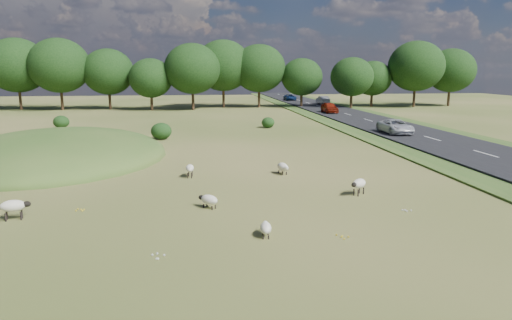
{
  "coord_description": "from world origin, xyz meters",
  "views": [
    {
      "loc": [
        -1.56,
        -23.26,
        6.4
      ],
      "look_at": [
        2.0,
        4.0,
        1.0
      ],
      "focal_mm": 32.0,
      "sensor_mm": 36.0,
      "label": 1
    }
  ],
  "objects_px": {
    "sheep_3": "(359,184)",
    "car_1": "(290,97)",
    "sheep_5": "(14,206)",
    "car_2": "(330,107)",
    "sheep_2": "(190,168)",
    "car_5": "(323,100)",
    "sheep_0": "(283,167)",
    "car_4": "(395,126)",
    "sheep_1": "(266,228)",
    "sheep_4": "(209,200)"
  },
  "relations": [
    {
      "from": "sheep_3",
      "to": "car_1",
      "type": "distance_m",
      "value": 73.87
    },
    {
      "from": "sheep_5",
      "to": "car_2",
      "type": "height_order",
      "value": "car_2"
    },
    {
      "from": "sheep_5",
      "to": "sheep_2",
      "type": "bearing_deg",
      "value": 33.89
    },
    {
      "from": "car_1",
      "to": "car_5",
      "type": "distance_m",
      "value": 12.49
    },
    {
      "from": "sheep_5",
      "to": "car_5",
      "type": "xyz_separation_m",
      "value": [
        31.43,
        63.05,
        0.38
      ]
    },
    {
      "from": "sheep_0",
      "to": "car_4",
      "type": "bearing_deg",
      "value": 123.32
    },
    {
      "from": "car_2",
      "to": "sheep_2",
      "type": "bearing_deg",
      "value": -117.56
    },
    {
      "from": "car_2",
      "to": "sheep_3",
      "type": "bearing_deg",
      "value": -104.52
    },
    {
      "from": "sheep_1",
      "to": "sheep_5",
      "type": "height_order",
      "value": "sheep_5"
    },
    {
      "from": "car_1",
      "to": "car_4",
      "type": "distance_m",
      "value": 52.13
    },
    {
      "from": "sheep_2",
      "to": "sheep_5",
      "type": "height_order",
      "value": "sheep_5"
    },
    {
      "from": "sheep_0",
      "to": "car_4",
      "type": "height_order",
      "value": "car_4"
    },
    {
      "from": "sheep_0",
      "to": "car_5",
      "type": "bearing_deg",
      "value": 148.05
    },
    {
      "from": "sheep_2",
      "to": "sheep_3",
      "type": "relative_size",
      "value": 0.97
    },
    {
      "from": "sheep_3",
      "to": "sheep_1",
      "type": "bearing_deg",
      "value": 2.22
    },
    {
      "from": "car_5",
      "to": "car_4",
      "type": "bearing_deg",
      "value": 84.6
    },
    {
      "from": "car_4",
      "to": "sheep_3",
      "type": "bearing_deg",
      "value": -118.56
    },
    {
      "from": "sheep_2",
      "to": "sheep_4",
      "type": "relative_size",
      "value": 1.05
    },
    {
      "from": "sheep_4",
      "to": "sheep_1",
      "type": "bearing_deg",
      "value": 160.87
    },
    {
      "from": "sheep_5",
      "to": "sheep_1",
      "type": "bearing_deg",
      "value": -28.12
    },
    {
      "from": "sheep_2",
      "to": "car_5",
      "type": "distance_m",
      "value": 60.77
    },
    {
      "from": "sheep_4",
      "to": "car_2",
      "type": "bearing_deg",
      "value": -69.34
    },
    {
      "from": "car_4",
      "to": "sheep_2",
      "type": "bearing_deg",
      "value": -142.21
    },
    {
      "from": "sheep_3",
      "to": "sheep_4",
      "type": "bearing_deg",
      "value": -31.54
    },
    {
      "from": "sheep_5",
      "to": "car_1",
      "type": "height_order",
      "value": "car_1"
    },
    {
      "from": "sheep_0",
      "to": "sheep_3",
      "type": "height_order",
      "value": "sheep_3"
    },
    {
      "from": "sheep_2",
      "to": "sheep_0",
      "type": "bearing_deg",
      "value": -85.31
    },
    {
      "from": "sheep_5",
      "to": "car_4",
      "type": "distance_m",
      "value": 35.84
    },
    {
      "from": "sheep_3",
      "to": "car_1",
      "type": "relative_size",
      "value": 0.25
    },
    {
      "from": "car_1",
      "to": "sheep_1",
      "type": "bearing_deg",
      "value": -102.29
    },
    {
      "from": "sheep_5",
      "to": "sheep_0",
      "type": "bearing_deg",
      "value": 18.78
    },
    {
      "from": "sheep_5",
      "to": "car_5",
      "type": "bearing_deg",
      "value": 53.51
    },
    {
      "from": "sheep_5",
      "to": "car_1",
      "type": "distance_m",
      "value": 79.88
    },
    {
      "from": "sheep_3",
      "to": "sheep_5",
      "type": "distance_m",
      "value": 16.4
    },
    {
      "from": "sheep_4",
      "to": "sheep_5",
      "type": "xyz_separation_m",
      "value": [
        -8.44,
        -0.64,
        0.21
      ]
    },
    {
      "from": "sheep_2",
      "to": "car_1",
      "type": "height_order",
      "value": "car_1"
    },
    {
      "from": "sheep_0",
      "to": "sheep_3",
      "type": "xyz_separation_m",
      "value": [
        3.02,
        -5.32,
        0.15
      ]
    },
    {
      "from": "sheep_0",
      "to": "sheep_5",
      "type": "xyz_separation_m",
      "value": [
        -13.26,
        -7.29,
        0.17
      ]
    },
    {
      "from": "sheep_0",
      "to": "sheep_2",
      "type": "relative_size",
      "value": 1.17
    },
    {
      "from": "sheep_5",
      "to": "car_4",
      "type": "bearing_deg",
      "value": 29.56
    },
    {
      "from": "sheep_1",
      "to": "sheep_2",
      "type": "relative_size",
      "value": 0.92
    },
    {
      "from": "car_5",
      "to": "sheep_1",
      "type": "bearing_deg",
      "value": 72.56
    },
    {
      "from": "car_2",
      "to": "car_5",
      "type": "bearing_deg",
      "value": 77.58
    },
    {
      "from": "car_2",
      "to": "car_5",
      "type": "relative_size",
      "value": 0.98
    },
    {
      "from": "sheep_1",
      "to": "sheep_5",
      "type": "xyz_separation_m",
      "value": [
        -10.54,
        3.45,
        0.26
      ]
    },
    {
      "from": "sheep_4",
      "to": "sheep_2",
      "type": "bearing_deg",
      "value": -38.01
    },
    {
      "from": "sheep_5",
      "to": "car_4",
      "type": "relative_size",
      "value": 0.26
    },
    {
      "from": "sheep_4",
      "to": "car_2",
      "type": "height_order",
      "value": "car_2"
    },
    {
      "from": "sheep_3",
      "to": "car_5",
      "type": "relative_size",
      "value": 0.25
    },
    {
      "from": "car_4",
      "to": "car_5",
      "type": "xyz_separation_m",
      "value": [
        3.8,
        40.23,
        0.06
      ]
    }
  ]
}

